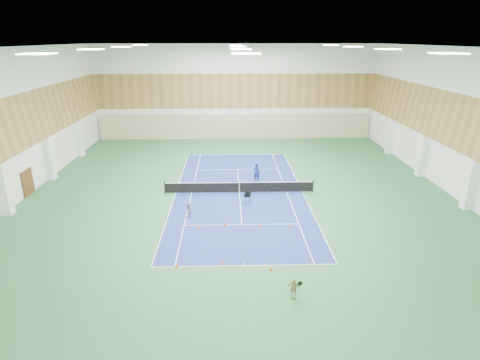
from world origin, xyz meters
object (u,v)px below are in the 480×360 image
(coach, at_px, (257,172))
(ball_cart, at_px, (248,198))
(child_court, at_px, (189,210))
(tennis_net, at_px, (239,186))
(child_apron, at_px, (294,288))

(coach, relative_size, ball_cart, 1.99)
(child_court, bearing_deg, tennis_net, 55.32)
(child_apron, relative_size, ball_cart, 1.33)
(coach, height_order, child_apron, coach)
(child_apron, bearing_deg, coach, 103.40)
(tennis_net, distance_m, child_court, 6.30)
(tennis_net, height_order, child_apron, child_apron)
(tennis_net, bearing_deg, coach, 59.78)
(coach, bearing_deg, ball_cart, 100.89)
(tennis_net, height_order, child_court, child_court)
(tennis_net, relative_size, ball_cart, 14.74)
(child_court, bearing_deg, ball_cart, 33.14)
(child_court, relative_size, ball_cart, 1.27)
(child_court, xyz_separation_m, ball_cart, (4.47, 2.58, -0.12))
(coach, bearing_deg, child_court, 77.28)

